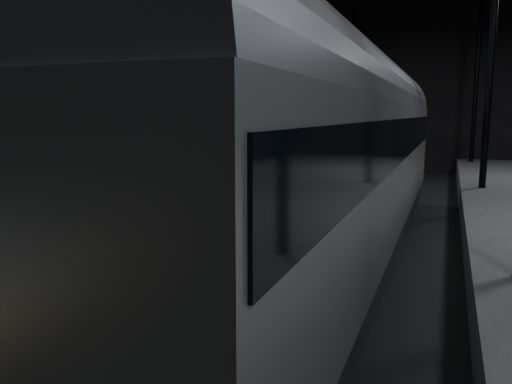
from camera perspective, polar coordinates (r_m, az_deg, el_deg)
The scene contains 6 objects.
ground at distance 14.58m, azimuth 10.67°, elevation -6.91°, with size 44.00×44.00×0.00m, color black.
platform_left at distance 17.38m, azimuth -14.39°, elevation -2.78°, with size 9.00×43.80×1.00m, color #4F4F4D.
tactile_strip at distance 15.24m, azimuth -1.32°, elevation -2.18°, with size 0.50×43.80×0.01m, color olive.
track at distance 14.56m, azimuth 10.68°, elevation -6.65°, with size 2.40×43.00×0.24m.
train at distance 12.86m, azimuth 10.06°, elevation 5.01°, with size 3.10×20.73×5.54m.
woman at distance 9.58m, azimuth -23.76°, elevation -5.01°, with size 0.55×0.36×1.50m, color #9A8B5E.
Camera 1 is at (2.48, -13.82, 3.93)m, focal length 35.00 mm.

